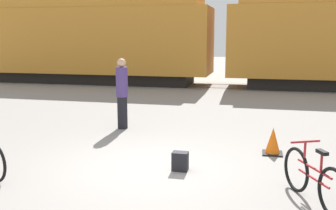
{
  "coord_description": "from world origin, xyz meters",
  "views": [
    {
      "loc": [
        1.97,
        -6.52,
        2.37
      ],
      "look_at": [
        0.29,
        0.52,
        1.1
      ],
      "focal_mm": 42.0,
      "sensor_mm": 36.0,
      "label": 1
    }
  ],
  "objects_px": {
    "person_in_purple": "(122,93)",
    "traffic_cone": "(273,142)",
    "freight_train": "(220,30)",
    "backpack": "(180,161)",
    "bicycle_maroon": "(313,179)"
  },
  "relations": [
    {
      "from": "person_in_purple",
      "to": "traffic_cone",
      "type": "relative_size",
      "value": 3.31
    },
    {
      "from": "person_in_purple",
      "to": "backpack",
      "type": "xyz_separation_m",
      "value": [
        2.11,
        -2.85,
        -0.76
      ]
    },
    {
      "from": "freight_train",
      "to": "bicycle_maroon",
      "type": "xyz_separation_m",
      "value": [
        2.75,
        -13.24,
        -2.31
      ]
    },
    {
      "from": "person_in_purple",
      "to": "traffic_cone",
      "type": "xyz_separation_m",
      "value": [
        3.75,
        -1.43,
        -0.68
      ]
    },
    {
      "from": "freight_train",
      "to": "traffic_cone",
      "type": "relative_size",
      "value": 45.13
    },
    {
      "from": "backpack",
      "to": "traffic_cone",
      "type": "height_order",
      "value": "traffic_cone"
    },
    {
      "from": "bicycle_maroon",
      "to": "traffic_cone",
      "type": "bearing_deg",
      "value": 101.78
    },
    {
      "from": "freight_train",
      "to": "backpack",
      "type": "bearing_deg",
      "value": -87.09
    },
    {
      "from": "freight_train",
      "to": "person_in_purple",
      "type": "bearing_deg",
      "value": -98.97
    },
    {
      "from": "bicycle_maroon",
      "to": "traffic_cone",
      "type": "distance_m",
      "value": 2.42
    },
    {
      "from": "freight_train",
      "to": "backpack",
      "type": "distance_m",
      "value": 12.56
    },
    {
      "from": "freight_train",
      "to": "traffic_cone",
      "type": "height_order",
      "value": "freight_train"
    },
    {
      "from": "freight_train",
      "to": "bicycle_maroon",
      "type": "height_order",
      "value": "freight_train"
    },
    {
      "from": "bicycle_maroon",
      "to": "traffic_cone",
      "type": "xyz_separation_m",
      "value": [
        -0.49,
        2.36,
        -0.11
      ]
    },
    {
      "from": "bicycle_maroon",
      "to": "person_in_purple",
      "type": "distance_m",
      "value": 5.72
    }
  ]
}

